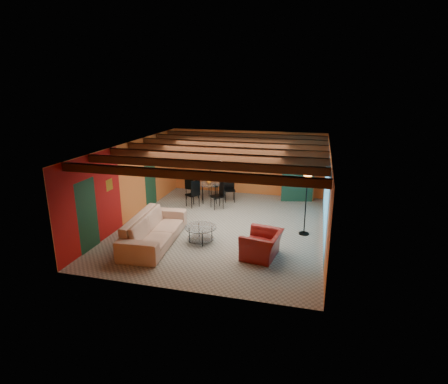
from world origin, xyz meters
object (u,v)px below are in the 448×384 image
(sofa, at_px, (154,229))
(floor_lamp, at_px, (306,204))
(coffee_table, at_px, (201,234))
(vase, at_px, (209,173))
(potted_plant, at_px, (300,142))
(armchair, at_px, (262,245))
(armoire, at_px, (298,174))
(dining_table, at_px, (209,189))

(sofa, height_order, floor_lamp, floor_lamp)
(coffee_table, bearing_deg, vase, 103.01)
(sofa, xyz_separation_m, potted_plant, (3.83, 5.44, 1.93))
(armchair, height_order, vase, vase)
(armoire, height_order, potted_plant, potted_plant)
(floor_lamp, bearing_deg, vase, 148.52)
(sofa, distance_m, floor_lamp, 4.68)
(coffee_table, xyz_separation_m, vase, (-0.86, 3.74, 0.95))
(dining_table, bearing_deg, armoire, 20.72)
(floor_lamp, bearing_deg, coffee_table, -155.02)
(dining_table, bearing_deg, floor_lamp, -31.48)
(armoire, xyz_separation_m, floor_lamp, (0.45, -3.63, -0.06))
(dining_table, bearing_deg, sofa, -96.03)
(coffee_table, bearing_deg, armchair, -14.91)
(armoire, bearing_deg, coffee_table, -129.53)
(coffee_table, height_order, armoire, armoire)
(floor_lamp, height_order, vase, floor_lamp)
(sofa, bearing_deg, floor_lamp, -71.77)
(potted_plant, bearing_deg, vase, -159.28)
(sofa, xyz_separation_m, vase, (0.44, 4.15, 0.76))
(dining_table, relative_size, floor_lamp, 1.05)
(potted_plant, bearing_deg, sofa, -125.17)
(sofa, xyz_separation_m, armchair, (3.23, -0.10, -0.07))
(coffee_table, xyz_separation_m, dining_table, (-0.86, 3.74, 0.30))
(armoire, bearing_deg, armchair, -109.02)
(armoire, distance_m, potted_plant, 1.30)
(coffee_table, xyz_separation_m, armoire, (2.53, 5.02, 0.82))
(armchair, height_order, coffee_table, armchair)
(sofa, height_order, armchair, sofa)
(sofa, relative_size, dining_table, 1.41)
(dining_table, xyz_separation_m, floor_lamp, (3.84, -2.35, 0.46))
(coffee_table, bearing_deg, potted_plant, 63.29)
(armoire, relative_size, floor_lamp, 1.06)
(armoire, bearing_deg, sofa, -137.99)
(sofa, height_order, potted_plant, potted_plant)
(sofa, xyz_separation_m, dining_table, (0.44, 4.15, 0.11))
(armchair, relative_size, potted_plant, 2.35)
(armoire, height_order, floor_lamp, armoire)
(dining_table, height_order, armoire, armoire)
(armchair, distance_m, vase, 5.15)
(armchair, distance_m, dining_table, 5.09)
(floor_lamp, distance_m, potted_plant, 3.91)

